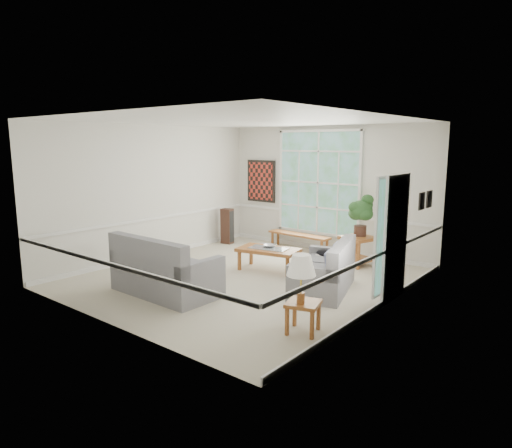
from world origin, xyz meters
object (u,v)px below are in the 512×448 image
(loveseat_front, at_px, (166,264))
(end_table, at_px, (358,251))
(coffee_table, at_px, (268,259))
(side_table, at_px, (303,317))
(loveseat_right, at_px, (323,266))

(loveseat_front, relative_size, end_table, 3.04)
(coffee_table, relative_size, end_table, 1.97)
(loveseat_front, xyz_separation_m, side_table, (2.79, 0.06, -0.29))
(loveseat_front, height_order, end_table, loveseat_front)
(loveseat_right, height_order, end_table, loveseat_right)
(coffee_table, xyz_separation_m, side_table, (2.29, -2.21, -0.01))
(loveseat_right, relative_size, side_table, 3.73)
(side_table, bearing_deg, coffee_table, 135.99)
(coffee_table, height_order, end_table, end_table)
(loveseat_right, distance_m, end_table, 2.00)
(coffee_table, bearing_deg, end_table, 39.08)
(loveseat_front, bearing_deg, end_table, 65.87)
(side_table, bearing_deg, end_table, 105.54)
(end_table, bearing_deg, coffee_table, -129.38)
(loveseat_right, xyz_separation_m, loveseat_front, (-2.06, -1.82, 0.07))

